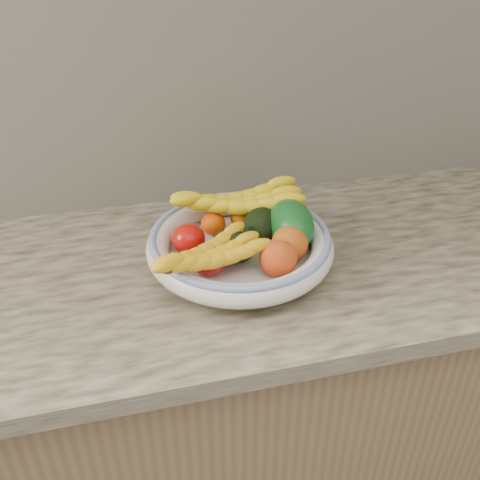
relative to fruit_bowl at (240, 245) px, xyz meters
name	(u,v)px	position (x,y,z in m)	size (l,w,h in m)	color
kitchen_counter	(238,395)	(0.00, 0.03, -0.48)	(2.44, 0.66, 1.40)	brown
fruit_bowl	(240,245)	(0.00, 0.00, 0.00)	(0.39, 0.39, 0.08)	silver
clementine_back_left	(213,224)	(-0.04, 0.09, 0.01)	(0.05, 0.05, 0.05)	#E44C04
clementine_back_right	(241,218)	(0.03, 0.10, 0.01)	(0.05, 0.05, 0.04)	#F16605
tomato_left	(188,239)	(-0.10, 0.03, 0.01)	(0.07, 0.07, 0.06)	#BA0E08
tomato_near_left	(209,259)	(-0.08, -0.06, 0.01)	(0.07, 0.07, 0.07)	red
avocado_center	(234,245)	(-0.02, -0.02, 0.02)	(0.07, 0.09, 0.07)	black
avocado_right	(261,226)	(0.06, 0.04, 0.02)	(0.08, 0.11, 0.08)	black
green_mango	(291,225)	(0.11, 0.01, 0.03)	(0.09, 0.14, 0.10)	#0D4A16
peach_front	(278,258)	(0.05, -0.09, 0.02)	(0.07, 0.07, 0.07)	orange
peach_right	(289,245)	(0.09, -0.05, 0.02)	(0.08, 0.08, 0.08)	orange
banana_bunch_back	(237,205)	(0.02, 0.10, 0.04)	(0.30, 0.11, 0.09)	yellow
banana_bunch_front	(209,258)	(-0.08, -0.08, 0.03)	(0.26, 0.10, 0.07)	yellow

